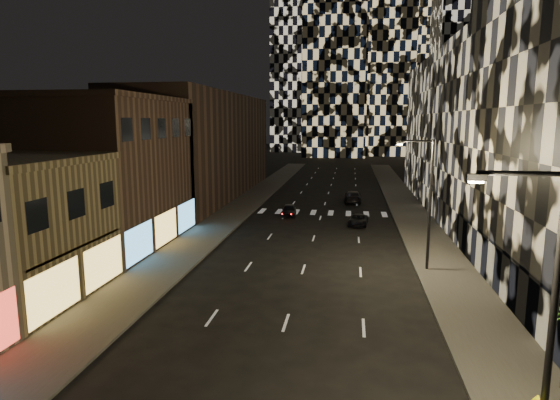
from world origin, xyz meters
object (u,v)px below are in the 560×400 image
(streetlight_near, at_px, (544,312))
(car_dark_oncoming, at_px, (353,197))
(streetlight_far, at_px, (427,195))
(car_dark_rightlane, at_px, (358,220))
(car_dark_midlane, at_px, (289,210))

(streetlight_near, xyz_separation_m, car_dark_oncoming, (-4.85, 47.47, -4.61))
(streetlight_near, bearing_deg, car_dark_oncoming, 95.84)
(car_dark_oncoming, bearing_deg, streetlight_far, 99.82)
(streetlight_far, relative_size, car_dark_rightlane, 2.31)
(streetlight_far, bearing_deg, car_dark_oncoming, 100.02)
(streetlight_near, distance_m, car_dark_oncoming, 47.94)
(streetlight_near, relative_size, car_dark_midlane, 2.37)
(streetlight_far, height_order, car_dark_midlane, streetlight_far)
(car_dark_oncoming, distance_m, car_dark_rightlane, 13.54)
(car_dark_midlane, height_order, car_dark_rightlane, car_dark_midlane)
(streetlight_far, relative_size, car_dark_oncoming, 1.75)
(streetlight_near, xyz_separation_m, streetlight_far, (0.00, 20.00, 0.00))
(car_dark_oncoming, bearing_deg, car_dark_midlane, 54.45)
(car_dark_midlane, distance_m, car_dark_rightlane, 8.34)
(car_dark_midlane, bearing_deg, car_dark_rightlane, -30.81)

